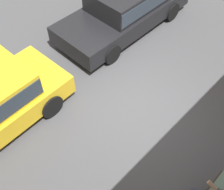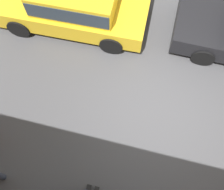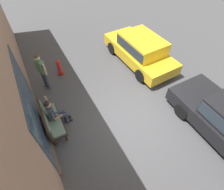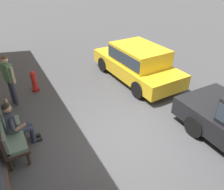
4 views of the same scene
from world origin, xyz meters
name	(u,v)px [view 1 (image 1 of 4)]	position (x,y,z in m)	size (l,w,h in m)	color
ground_plane	(134,108)	(0.00, 0.00, 0.00)	(60.00, 60.00, 0.00)	#424244
parked_car_near	(126,6)	(-2.38, -2.47, 0.78)	(4.69, 1.92, 1.44)	black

